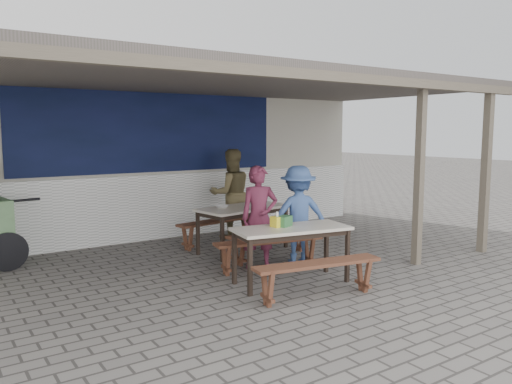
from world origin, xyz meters
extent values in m
plane|color=slate|center=(0.00, 0.00, 0.00)|extent=(60.00, 60.00, 0.00)
cube|color=#B3ACA1|center=(0.00, 3.60, 1.75)|extent=(9.00, 1.20, 3.50)
cube|color=white|center=(0.00, 2.97, 0.60)|extent=(9.00, 0.10, 1.20)
cube|color=#0F1646|center=(-0.20, 2.98, 2.05)|extent=(5.00, 0.03, 1.60)
cube|color=#554C48|center=(0.00, 1.00, 2.75)|extent=(9.00, 4.20, 0.12)
cube|color=#6D6152|center=(0.00, -1.05, 2.65)|extent=(9.00, 0.12, 0.12)
cube|color=#6D6152|center=(3.90, -1.00, 1.35)|extent=(0.12, 0.12, 2.70)
cube|color=#6D6152|center=(2.35, -0.90, 1.35)|extent=(0.11, 0.11, 2.70)
cube|color=beige|center=(0.63, 1.26, 0.73)|extent=(1.64, 0.98, 0.04)
cube|color=black|center=(0.63, 1.26, 0.67)|extent=(1.52, 0.87, 0.06)
cube|color=black|center=(-0.02, 0.83, 0.35)|extent=(0.05, 0.05, 0.71)
cube|color=black|center=(1.38, 1.07, 0.35)|extent=(0.05, 0.05, 0.71)
cube|color=black|center=(-0.12, 1.44, 0.35)|extent=(0.05, 0.05, 0.71)
cube|color=black|center=(1.27, 1.68, 0.35)|extent=(0.05, 0.05, 0.71)
cube|color=brown|center=(0.73, 0.62, 0.43)|extent=(1.66, 0.55, 0.04)
cube|color=brown|center=(0.08, 0.51, 0.21)|extent=(0.10, 0.28, 0.41)
cube|color=brown|center=(1.39, 0.73, 0.21)|extent=(0.10, 0.28, 0.41)
cube|color=brown|center=(0.52, 1.89, 0.43)|extent=(1.66, 0.55, 0.04)
cube|color=brown|center=(-0.14, 1.78, 0.21)|extent=(0.10, 0.28, 0.41)
cube|color=brown|center=(1.18, 2.00, 0.21)|extent=(0.10, 0.28, 0.41)
cube|color=beige|center=(0.20, -0.60, 0.73)|extent=(1.61, 0.90, 0.04)
cube|color=black|center=(0.20, -0.60, 0.67)|extent=(1.49, 0.79, 0.06)
cube|color=black|center=(-0.54, -0.73, 0.35)|extent=(0.05, 0.05, 0.71)
cube|color=black|center=(0.84, -0.98, 0.35)|extent=(0.05, 0.05, 0.71)
cube|color=black|center=(-0.45, -0.22, 0.35)|extent=(0.05, 0.05, 0.71)
cube|color=black|center=(0.93, -0.47, 0.35)|extent=(0.05, 0.05, 0.71)
cube|color=brown|center=(0.08, -1.27, 0.43)|extent=(1.64, 0.56, 0.04)
cube|color=brown|center=(-0.57, -1.15, 0.21)|extent=(0.10, 0.28, 0.41)
cube|color=brown|center=(0.73, -1.39, 0.21)|extent=(0.10, 0.28, 0.41)
cube|color=brown|center=(0.32, 0.07, 0.43)|extent=(1.64, 0.56, 0.04)
cube|color=brown|center=(-0.33, 0.19, 0.21)|extent=(0.10, 0.28, 0.41)
cube|color=brown|center=(0.97, -0.05, 0.21)|extent=(0.10, 0.28, 0.41)
cylinder|color=black|center=(-2.82, 2.10, 0.28)|extent=(0.56, 0.13, 0.56)
cylinder|color=black|center=(-2.62, 2.51, 0.95)|extent=(0.70, 0.14, 0.04)
imported|color=maroon|center=(0.26, 0.23, 0.75)|extent=(0.63, 0.52, 1.50)
imported|color=brown|center=(1.02, 2.29, 0.83)|extent=(0.93, 0.80, 1.67)
imported|color=#4061A0|center=(0.92, 0.17, 0.74)|extent=(1.09, 0.87, 1.48)
cube|color=yellow|center=(0.06, -0.48, 0.82)|extent=(0.15, 0.15, 0.14)
cube|color=#306C3A|center=(0.15, -0.50, 0.82)|extent=(0.24, 0.20, 0.14)
cylinder|color=beige|center=(0.91, 1.37, 0.79)|extent=(0.08, 0.08, 0.09)
imported|color=silver|center=(0.27, 1.33, 0.77)|extent=(0.24, 0.24, 0.05)
camera|label=1|loc=(-3.76, -5.65, 1.99)|focal=35.00mm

